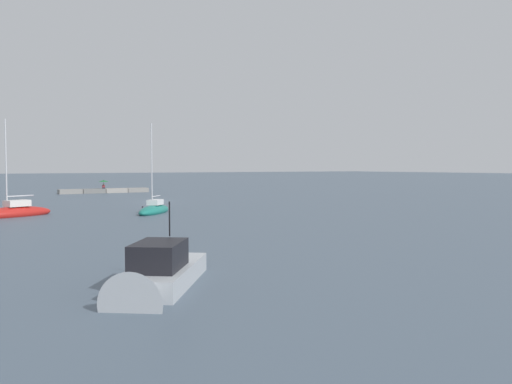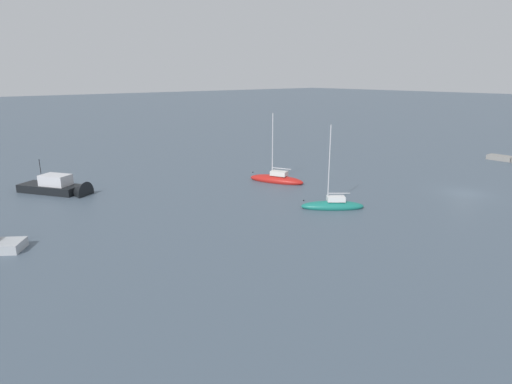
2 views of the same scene
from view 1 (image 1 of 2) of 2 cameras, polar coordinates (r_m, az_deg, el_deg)
ground_plane at (r=60.71m, az=-10.75°, el=-1.00°), size 500.00×500.00×0.00m
seawall_pier at (r=81.21m, az=-16.02°, el=0.13°), size 13.02×1.77×0.66m
person_seated_maroon_left at (r=81.15m, az=-16.12°, el=0.54°), size 0.47×0.65×0.73m
umbrella_open_green at (r=81.12m, az=-16.11°, el=1.16°), size 1.47×1.47×1.31m
sailboat_red_near at (r=45.90m, az=-24.68°, el=-2.03°), size 6.62×4.26×7.97m
sailboat_teal_mid at (r=45.49m, az=-10.94°, el=-1.91°), size 4.90×5.38×7.83m
motorboat_grey_near at (r=17.28m, az=-10.77°, el=-9.32°), size 5.15×6.08×3.45m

